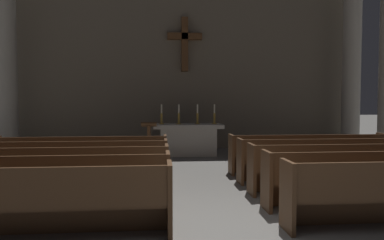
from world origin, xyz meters
name	(u,v)px	position (x,y,z in m)	size (l,w,h in m)	color
ground_plane	(229,232)	(0.00, 0.00, 0.00)	(80.00, 80.00, 0.00)	slate
pew_left_row_1	(17,203)	(-2.68, -0.04, 0.48)	(3.85, 0.50, 0.95)	brown
pew_left_row_2	(42,185)	(-2.68, 0.91, 0.48)	(3.85, 0.50, 0.95)	brown
pew_left_row_3	(59,173)	(-2.68, 1.86, 0.48)	(3.85, 0.50, 0.95)	brown
pew_left_row_4	(72,164)	(-2.68, 2.81, 0.48)	(3.85, 0.50, 0.95)	brown
pew_left_row_5	(82,156)	(-2.68, 3.76, 0.48)	(3.85, 0.50, 0.95)	brown
pew_right_row_2	(380,178)	(2.68, 0.91, 0.48)	(3.85, 0.50, 0.95)	brown
pew_right_row_3	(350,168)	(2.68, 1.86, 0.48)	(3.85, 0.50, 0.95)	brown
pew_right_row_4	(327,160)	(2.68, 2.81, 0.48)	(3.85, 0.50, 0.95)	brown
pew_right_row_5	(309,153)	(2.68, 3.76, 0.48)	(3.85, 0.50, 0.95)	brown
column_left_fourth	(7,66)	(-5.83, 7.62, 2.87)	(0.93, 0.93, 5.90)	#ADA89E
column_right_fourth	(351,69)	(5.83, 7.62, 2.87)	(0.93, 0.93, 5.90)	#ADA89E
altar	(188,139)	(0.00, 6.89, 0.53)	(2.20, 0.90, 1.01)	#BCB7AD
candlestick_outer_left	(162,118)	(-0.85, 6.89, 1.21)	(0.16, 0.16, 0.63)	#B79338
candlestick_inner_left	(179,118)	(-0.30, 6.89, 1.21)	(0.16, 0.16, 0.63)	#B79338
candlestick_inner_right	(197,118)	(0.30, 6.89, 1.21)	(0.16, 0.16, 0.63)	#B79338
candlestick_outer_right	(214,118)	(0.85, 6.89, 1.21)	(0.16, 0.16, 0.63)	#B79338
apse_with_cross	(184,55)	(0.00, 8.71, 3.44)	(12.65, 0.48, 6.87)	#706656
lectern	(149,143)	(-1.22, 5.69, 0.55)	(0.44, 0.36, 1.15)	brown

